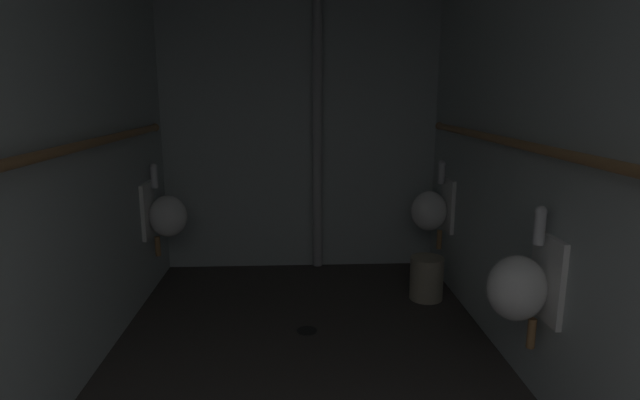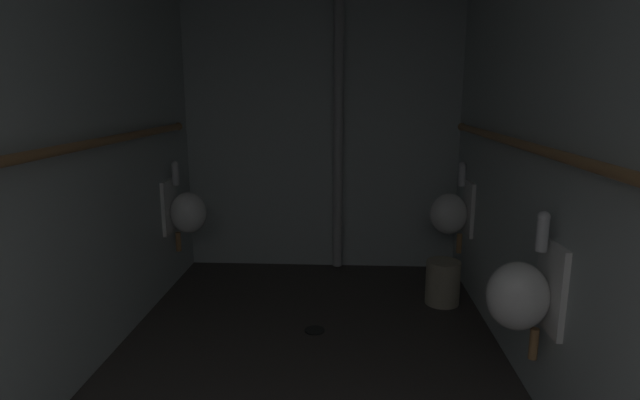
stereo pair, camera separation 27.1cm
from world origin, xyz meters
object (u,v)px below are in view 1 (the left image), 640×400
at_px(urinal_left_mid, 165,215).
at_px(floor_drain, 307,330).
at_px(standpipe_back_wall, 318,136).
at_px(urinal_right_far, 432,209).
at_px(urinal_right_mid, 521,286).
at_px(waste_bin, 427,278).

bearing_deg(urinal_left_mid, floor_drain, -34.35).
bearing_deg(standpipe_back_wall, urinal_left_mid, -157.52).
height_order(urinal_right_far, standpipe_back_wall, standpipe_back_wall).
bearing_deg(standpipe_back_wall, urinal_right_far, -25.11).
height_order(urinal_right_mid, waste_bin, urinal_right_mid).
bearing_deg(urinal_right_mid, waste_bin, 94.35).
xyz_separation_m(urinal_right_far, floor_drain, (-1.06, -0.83, -0.65)).
distance_m(urinal_left_mid, urinal_right_mid, 2.71).
height_order(urinal_right_mid, standpipe_back_wall, standpipe_back_wall).
bearing_deg(standpipe_back_wall, waste_bin, -42.36).
bearing_deg(urinal_right_far, standpipe_back_wall, 154.89).
distance_m(urinal_right_mid, floor_drain, 1.51).
xyz_separation_m(urinal_right_mid, floor_drain, (-1.06, 0.85, -0.65)).
bearing_deg(floor_drain, urinal_right_mid, -38.77).
xyz_separation_m(floor_drain, waste_bin, (0.96, 0.51, 0.17)).
height_order(urinal_right_mid, floor_drain, urinal_right_mid).
distance_m(urinal_right_mid, waste_bin, 1.45).
xyz_separation_m(urinal_left_mid, waste_bin, (2.07, -0.24, -0.48)).
relative_size(urinal_left_mid, urinal_right_far, 1.00).
relative_size(urinal_right_mid, standpipe_back_wall, 0.31).
height_order(standpipe_back_wall, floor_drain, standpipe_back_wall).
distance_m(urinal_right_far, standpipe_back_wall, 1.18).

